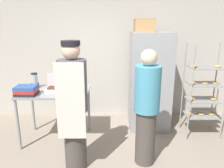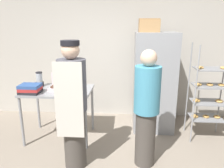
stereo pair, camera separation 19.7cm
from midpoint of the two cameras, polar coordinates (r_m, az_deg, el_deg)
name	(u,v)px [view 2 (the right image)]	position (r m, az deg, el deg)	size (l,w,h in m)	color
back_wall	(117,52)	(4.63, 2.47, 8.42)	(6.40, 0.12, 2.76)	#B7B2A8
refrigerator	(154,82)	(4.13, 12.27, 0.45)	(0.73, 0.70, 1.81)	gray
baking_rack	(209,94)	(4.08, 25.21, -2.42)	(0.60, 0.44, 1.64)	#93969B
prep_counter	(58,95)	(3.78, -12.40, -2.84)	(1.12, 0.75, 0.88)	gray
donut_box	(58,87)	(3.72, -12.51, -0.82)	(0.28, 0.23, 0.27)	silver
blender_pitcher	(40,80)	(4.00, -17.09, 1.00)	(0.14, 0.14, 0.26)	black
binder_stack	(30,89)	(3.66, -19.17, -1.20)	(0.33, 0.27, 0.14)	#232328
cardboard_storage_box	(149,25)	(4.03, 11.08, 14.78)	(0.36, 0.34, 0.23)	#A87F51
person_baker	(73,105)	(2.92, -8.25, -5.48)	(0.37, 0.39, 1.76)	#47423D
person_customer	(146,109)	(3.02, 10.87, -6.44)	(0.35, 0.35, 1.64)	#47423D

